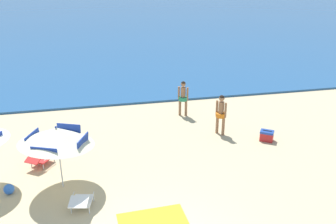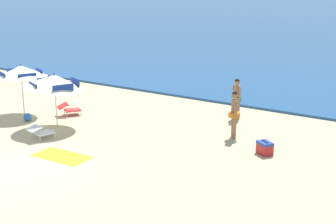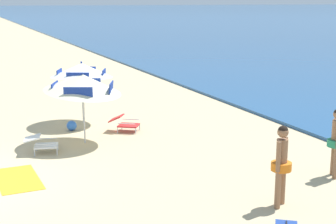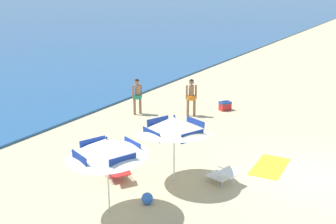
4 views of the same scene
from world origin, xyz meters
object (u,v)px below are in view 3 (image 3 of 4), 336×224
lounge_chair_beside_umbrella (124,123)px  person_standing_beside (336,138)px  beach_towel (18,179)px  beach_umbrella_striped_second (82,70)px  lounge_chair_under_umbrella (41,143)px  person_standing_near_shore (282,160)px  beach_ball (72,126)px  beach_umbrella_striped_main (83,83)px

lounge_chair_beside_umbrella → person_standing_beside: person_standing_beside is taller
person_standing_beside → beach_towel: person_standing_beside is taller
beach_umbrella_striped_second → lounge_chair_under_umbrella: size_ratio=2.95×
lounge_chair_under_umbrella → lounge_chair_beside_umbrella: lounge_chair_beside_umbrella is taller
person_standing_near_shore → person_standing_beside: size_ratio=1.03×
beach_umbrella_striped_second → beach_ball: size_ratio=8.99×
beach_towel → person_standing_beside: bearing=69.2°
lounge_chair_beside_umbrella → person_standing_beside: 6.60m
person_standing_near_shore → beach_towel: size_ratio=0.90×
beach_umbrella_striped_second → beach_towel: 5.70m
person_standing_near_shore → person_standing_beside: (-0.97, 2.13, -0.02)m
person_standing_near_shore → person_standing_beside: person_standing_near_shore is taller
person_standing_near_shore → beach_towel: person_standing_near_shore is taller
beach_umbrella_striped_second → beach_towel: beach_umbrella_striped_second is taller
lounge_chair_under_umbrella → person_standing_near_shore: size_ratio=0.58×
beach_umbrella_striped_second → person_standing_near_shore: 8.55m
lounge_chair_under_umbrella → person_standing_near_shore: (5.34, 3.78, 0.66)m
person_standing_beside → beach_towel: size_ratio=0.88×
lounge_chair_under_umbrella → beach_umbrella_striped_main: bearing=113.4°
person_standing_near_shore → beach_towel: bearing=-127.5°
beach_umbrella_striped_second → lounge_chair_beside_umbrella: 2.35m
lounge_chair_beside_umbrella → beach_ball: lounge_chair_beside_umbrella is taller
lounge_chair_under_umbrella → lounge_chair_beside_umbrella: size_ratio=0.93×
lounge_chair_under_umbrella → person_standing_near_shore: person_standing_near_shore is taller
beach_umbrella_striped_second → person_standing_near_shore: bearing=13.5°
beach_ball → lounge_chair_under_umbrella: bearing=-30.6°
lounge_chair_beside_umbrella → beach_towel: size_ratio=0.57×
beach_ball → beach_umbrella_striped_second: bearing=146.6°
beach_umbrella_striped_second → person_standing_beside: bearing=29.4°
lounge_chair_beside_umbrella → person_standing_beside: size_ratio=0.64×
lounge_chair_under_umbrella → person_standing_beside: 7.38m
beach_umbrella_striped_main → lounge_chair_beside_umbrella: size_ratio=2.99×
lounge_chair_under_umbrella → beach_ball: size_ratio=3.05×
person_standing_beside → beach_towel: (-2.56, -6.72, -0.91)m
beach_towel → lounge_chair_under_umbrella: bearing=155.9°
beach_umbrella_striped_main → beach_ball: beach_umbrella_striped_main is taller
beach_umbrella_striped_second → person_standing_near_shore: (8.28, 1.98, -0.81)m
person_standing_beside → beach_ball: 8.01m
beach_umbrella_striped_second → person_standing_near_shore: size_ratio=1.72×
beach_umbrella_striped_main → lounge_chair_under_umbrella: bearing=-66.6°
beach_umbrella_striped_main → person_standing_beside: bearing=43.1°
person_standing_beside → beach_ball: size_ratio=5.10×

